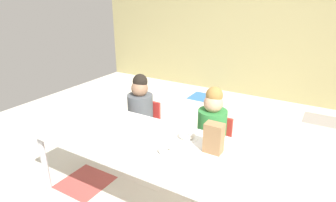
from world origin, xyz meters
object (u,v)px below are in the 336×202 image
at_px(seated_child_near_camera, 141,109).
at_px(seated_child_middle_seat, 212,126).
at_px(donut_powdered_loose, 166,150).
at_px(craft_table, 152,147).
at_px(paper_plate_near_edge, 186,138).
at_px(donut_powdered_on_plate, 186,135).
at_px(paper_plate_center_table, 117,122).
at_px(paper_bag_brown, 214,138).

xyz_separation_m(seated_child_near_camera, seated_child_middle_seat, (0.79, 0.00, 0.00)).
bearing_deg(donut_powdered_loose, seated_child_middle_seat, 83.36).
distance_m(craft_table, seated_child_middle_seat, 0.66).
bearing_deg(donut_powdered_loose, craft_table, 157.66).
bearing_deg(paper_plate_near_edge, donut_powdered_on_plate, 0.00).
height_order(seated_child_middle_seat, donut_powdered_loose, seated_child_middle_seat).
bearing_deg(donut_powdered_on_plate, seated_child_near_camera, 150.45).
xyz_separation_m(paper_plate_center_table, donut_powdered_loose, (0.61, -0.19, 0.01)).
bearing_deg(seated_child_middle_seat, donut_powdered_loose, -96.64).
distance_m(paper_plate_near_edge, donut_powdered_loose, 0.26).
xyz_separation_m(paper_bag_brown, paper_plate_near_edge, (-0.25, 0.08, -0.11)).
bearing_deg(donut_powdered_loose, paper_plate_center_table, 162.36).
xyz_separation_m(craft_table, paper_bag_brown, (0.45, 0.11, 0.16)).
bearing_deg(paper_plate_center_table, craft_table, -15.80).
distance_m(craft_table, paper_bag_brown, 0.49).
bearing_deg(craft_table, seated_child_near_camera, 131.75).
height_order(craft_table, donut_powdered_on_plate, donut_powdered_on_plate).
height_order(seated_child_middle_seat, paper_plate_center_table, seated_child_middle_seat).
xyz_separation_m(seated_child_near_camera, paper_bag_brown, (1.00, -0.50, 0.17)).
distance_m(seated_child_near_camera, paper_bag_brown, 1.13).
bearing_deg(seated_child_near_camera, donut_powdered_loose, -43.61).
bearing_deg(donut_powdered_on_plate, paper_bag_brown, -17.47).
xyz_separation_m(craft_table, seated_child_near_camera, (-0.54, 0.61, -0.01)).
distance_m(seated_child_near_camera, paper_plate_center_table, 0.50).
relative_size(seated_child_near_camera, paper_bag_brown, 4.17).
bearing_deg(seated_child_near_camera, paper_plate_near_edge, -29.55).
height_order(paper_plate_center_table, donut_powdered_on_plate, donut_powdered_on_plate).
bearing_deg(donut_powdered_on_plate, paper_plate_center_table, -174.56).
bearing_deg(paper_bag_brown, craft_table, -166.75).
bearing_deg(seated_child_near_camera, paper_plate_center_table, -78.47).
bearing_deg(seated_child_near_camera, craft_table, -48.25).
bearing_deg(paper_plate_center_table, donut_powdered_loose, -17.64).
relative_size(seated_child_near_camera, paper_plate_center_table, 5.10).
relative_size(seated_child_middle_seat, paper_bag_brown, 4.17).
bearing_deg(paper_bag_brown, donut_powdered_loose, -148.45).
distance_m(seated_child_middle_seat, donut_powdered_loose, 0.69).
bearing_deg(paper_plate_near_edge, paper_plate_center_table, -174.56).
distance_m(seated_child_middle_seat, paper_plate_near_edge, 0.43).
xyz_separation_m(paper_plate_center_table, donut_powdered_on_plate, (0.65, 0.06, 0.02)).
xyz_separation_m(donut_powdered_on_plate, donut_powdered_loose, (-0.03, -0.26, -0.01)).
height_order(paper_plate_near_edge, donut_powdered_loose, donut_powdered_loose).
height_order(paper_bag_brown, paper_plate_near_edge, paper_bag_brown).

